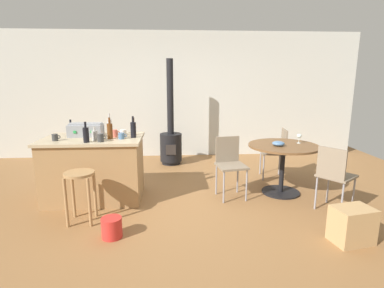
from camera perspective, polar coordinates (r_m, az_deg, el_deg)
ground_plane at (r=4.48m, az=-1.95°, el=-10.35°), size 8.80×8.80×0.00m
back_wall at (r=6.77m, az=-2.79°, el=9.13°), size 8.00×0.10×2.70m
kitchen_island at (r=4.60m, az=-17.79°, el=-4.34°), size 1.37×0.89×0.90m
wooden_stool at (r=3.90m, az=-20.27°, el=-7.19°), size 0.36×0.36×0.63m
dining_table at (r=4.74m, az=16.67°, el=-2.23°), size 1.03×1.03×0.75m
folding_chair_near at (r=4.48m, az=7.12°, el=-3.32°), size 0.46×0.46×0.88m
folding_chair_far at (r=4.34m, az=25.14°, el=-5.02°), size 0.56×0.56×0.87m
folding_chair_left at (r=5.49m, az=15.60°, el=-0.95°), size 0.45×0.45×0.86m
wood_stove at (r=6.16m, az=-3.99°, el=0.80°), size 0.44×0.45×2.09m
toolbox at (r=4.62m, az=-19.28°, el=2.51°), size 0.47×0.26×0.19m
bottle_0 at (r=4.84m, az=-21.73°, el=2.67°), size 0.07×0.07×0.22m
bottle_1 at (r=4.32m, az=-15.15°, el=2.43°), size 0.08×0.08×0.30m
bottle_2 at (r=4.35m, az=-10.96°, el=2.72°), size 0.08×0.08×0.30m
bottle_3 at (r=4.18m, az=-19.26°, el=1.70°), size 0.08×0.08×0.27m
bottle_4 at (r=4.61m, az=-15.19°, el=3.14°), size 0.07×0.07×0.32m
bottle_5 at (r=4.55m, az=-10.86°, el=2.92°), size 0.07×0.07×0.26m
bottle_6 at (r=4.29m, az=-17.77°, el=1.60°), size 0.08×0.08×0.18m
cup_0 at (r=4.45m, az=-14.20°, el=1.96°), size 0.11×0.07×0.11m
cup_1 at (r=4.17m, az=-16.76°, el=1.13°), size 0.12×0.08×0.11m
cup_2 at (r=4.29m, az=-13.08°, el=1.49°), size 0.12×0.08×0.08m
cup_3 at (r=4.45m, az=-24.28°, el=1.14°), size 0.11×0.08×0.09m
cup_4 at (r=4.56m, az=-12.76°, el=2.12°), size 0.12×0.09×0.08m
wine_glass at (r=4.88m, az=19.46°, el=1.37°), size 0.07×0.07×0.14m
serving_bowl at (r=4.61m, az=15.89°, el=0.10°), size 0.18×0.18×0.07m
cardboard_box at (r=3.75m, az=27.81°, el=-13.29°), size 0.46×0.37×0.39m
plastic_bucket at (r=3.58m, az=-14.81°, el=-14.91°), size 0.23×0.23×0.23m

